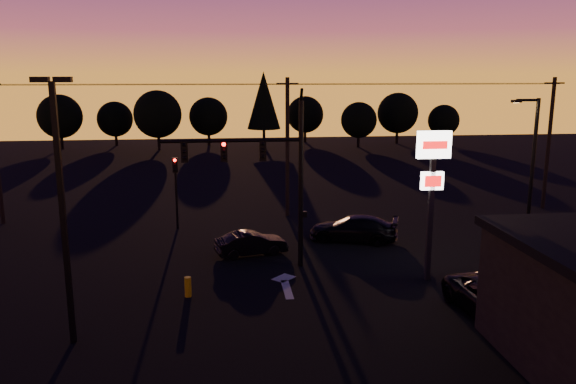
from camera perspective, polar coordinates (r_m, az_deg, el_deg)
name	(u,v)px	position (r m, az deg, el deg)	size (l,w,h in m)	color
ground	(278,299)	(23.87, -1.03, -10.81)	(120.00, 120.00, 0.00)	black
lane_arrow	(285,284)	(25.45, -0.26, -9.31)	(1.20, 3.10, 0.01)	beige
traffic_signal_mast	(267,167)	(26.33, -2.13, 2.55)	(6.79, 0.52, 8.58)	black
secondary_signal	(176,182)	(34.12, -11.33, 0.96)	(0.30, 0.31, 4.35)	black
parking_lot_light	(61,196)	(20.06, -22.04, -0.34)	(1.25, 0.30, 9.14)	black
pylon_sign	(432,174)	(25.48, 14.46, 1.81)	(1.50, 0.28, 6.80)	black
streetlight	(531,167)	(32.10, 23.45, 2.34)	(1.55, 0.35, 8.00)	black
utility_pole_1	(287,147)	(36.44, -0.06, 4.64)	(1.40, 0.26, 9.00)	black
utility_pole_2	(549,143)	(42.42, 24.96, 4.56)	(1.40, 0.26, 9.00)	black
power_wires	(287,84)	(36.15, -0.06, 10.90)	(36.00, 1.22, 0.07)	black
bollard	(188,287)	(24.33, -10.13, -9.47)	(0.29, 0.29, 0.86)	#BE9C09
tree_0	(60,116)	(74.79, -22.16, 7.12)	(5.36, 5.36, 6.74)	black
tree_1	(115,119)	(76.41, -17.17, 7.09)	(4.54, 4.54, 5.71)	black
tree_2	(158,114)	(70.52, -13.11, 7.70)	(5.77, 5.78, 7.26)	black
tree_3	(208,116)	(74.14, -8.09, 7.60)	(4.95, 4.95, 6.22)	black
tree_4	(264,100)	(71.17, -2.49, 9.29)	(4.18, 4.18, 9.50)	black
tree_5	(305,115)	(76.91, 1.76, 7.87)	(4.95, 4.95, 6.22)	black
tree_6	(359,120)	(72.20, 7.21, 7.26)	(4.54, 4.54, 5.71)	black
tree_7	(398,113)	(76.65, 11.09, 7.88)	(5.36, 5.36, 6.74)	black
tree_8	(444,120)	(77.81, 15.53, 7.03)	(4.12, 4.12, 5.19)	black
car_mid	(251,243)	(29.25, -3.76, -5.23)	(1.29, 3.69, 1.22)	black
car_right	(354,228)	(31.76, 6.67, -3.69)	(2.00, 4.92, 1.43)	black
suv_parked	(499,301)	(23.22, 20.66, -10.36)	(2.41, 5.22, 1.45)	black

